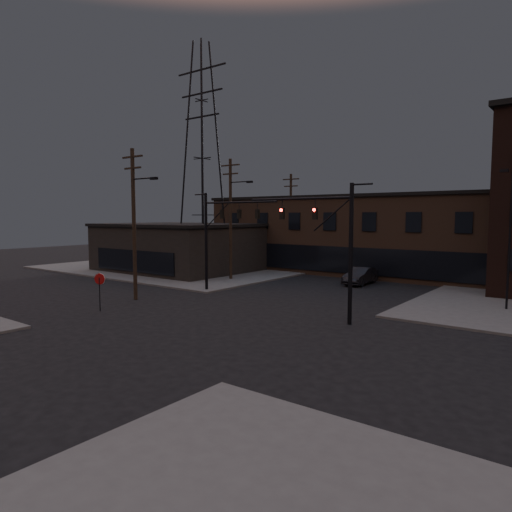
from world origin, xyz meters
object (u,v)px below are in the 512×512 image
(traffic_signal_near, at_px, (333,237))
(traffic_signal_far, at_px, (218,230))
(stop_sign, at_px, (100,283))
(car_crossing, at_px, (360,276))

(traffic_signal_near, height_order, traffic_signal_far, same)
(stop_sign, height_order, car_crossing, stop_sign)
(traffic_signal_near, relative_size, car_crossing, 1.71)
(stop_sign, xyz_separation_m, car_crossing, (8.54, 21.02, -1.08))
(traffic_signal_far, bearing_deg, car_crossing, 56.66)
(stop_sign, bearing_deg, traffic_signal_far, 82.68)
(traffic_signal_near, distance_m, car_crossing, 15.87)
(traffic_signal_far, relative_size, car_crossing, 1.71)
(traffic_signal_near, relative_size, traffic_signal_far, 1.00)
(traffic_signal_near, xyz_separation_m, car_crossing, (-4.81, 14.54, -4.16))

